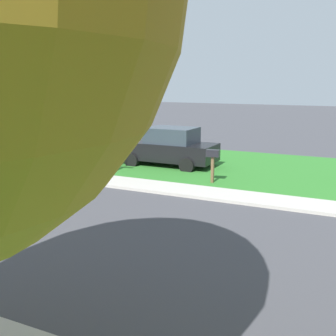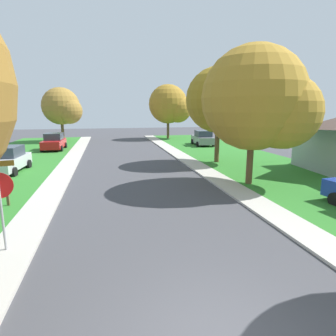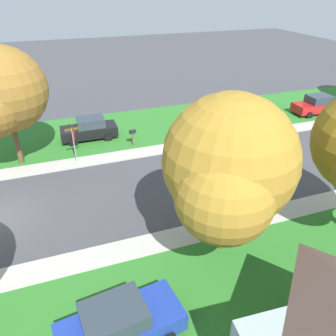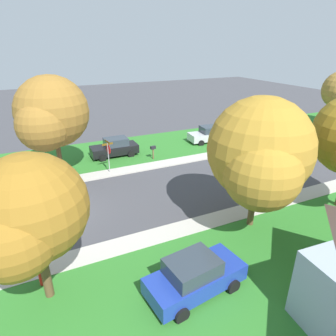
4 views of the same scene
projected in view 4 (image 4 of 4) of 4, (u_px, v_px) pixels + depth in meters
name	position (u px, v px, depth m)	size (l,w,h in m)	color
ground_plane	(57.00, 215.00, 18.14)	(120.00, 120.00, 0.00)	#424247
sidewalk_east	(260.00, 207.00, 18.86)	(1.40, 56.00, 0.10)	#B7B2A8
lawn_east	(322.00, 251.00, 14.95)	(8.00, 56.00, 0.08)	#2D7528
sidewalk_west	(190.00, 159.00, 26.68)	(1.40, 56.00, 0.10)	#B7B2A8
lawn_west	(168.00, 144.00, 30.60)	(8.00, 56.00, 0.08)	#2D7528
stop_sign_far_corner	(108.00, 151.00, 23.21)	(0.91, 0.91, 2.77)	#9E9EA3
car_red_behind_trees	(291.00, 126.00, 34.04)	(2.12, 4.34, 1.76)	red
car_silver_driveway_right	(209.00, 134.00, 31.02)	(2.29, 4.43, 1.76)	silver
car_blue_near_corner	(195.00, 276.00, 12.20)	(2.45, 4.49, 1.76)	#1E389E
car_black_kerbside_mid	(115.00, 148.00, 27.11)	(2.05, 4.31, 1.76)	black
tree_sidewalk_near	(260.00, 155.00, 14.98)	(5.95, 5.54, 7.51)	brown
tree_across_left	(28.00, 216.00, 10.41)	(4.48, 4.17, 6.41)	brown
tree_sidewalk_far	(50.00, 115.00, 21.22)	(5.73, 5.33, 7.84)	brown
fire_hydrant	(41.00, 278.00, 12.70)	(0.38, 0.22, 0.83)	red
mailbox	(153.00, 149.00, 26.26)	(0.30, 0.51, 1.31)	brown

